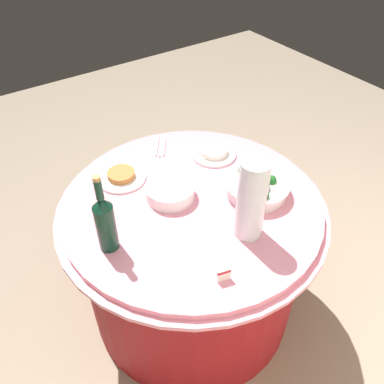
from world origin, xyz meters
name	(u,v)px	position (x,y,z in m)	size (l,w,h in m)	color
ground_plane	(192,301)	(0.00, 0.00, 0.00)	(6.00, 6.00, 0.00)	gray
buffet_table	(192,257)	(0.00, 0.00, 0.38)	(1.16, 1.16, 0.74)	maroon
broccoli_bowl	(256,186)	(-0.25, 0.12, 0.78)	(0.28, 0.28, 0.11)	white
plate_stack	(170,191)	(0.06, -0.08, 0.77)	(0.21, 0.21, 0.06)	white
wine_bottle	(105,222)	(0.40, 0.03, 0.87)	(0.07, 0.07, 0.34)	#0E3121
decorative_fruit_vase	(251,203)	(-0.07, 0.27, 0.89)	(0.11, 0.11, 0.34)	silver
serving_tongs	(161,147)	(-0.09, -0.41, 0.74)	(0.13, 0.16, 0.01)	silver
food_plate_rice	(213,152)	(-0.28, -0.22, 0.76)	(0.22, 0.22, 0.04)	white
food_plate_peanuts	(121,176)	(0.18, -0.30, 0.75)	(0.22, 0.22, 0.04)	white
label_placard_front	(224,275)	(0.14, 0.40, 0.77)	(0.05, 0.02, 0.05)	white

